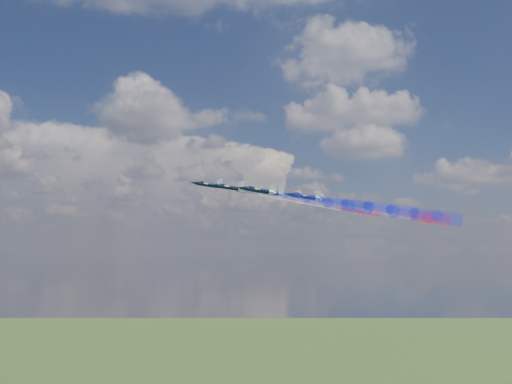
# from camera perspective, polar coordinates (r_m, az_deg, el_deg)

# --- Properties ---
(jet_lead) EXTENTS (13.57, 11.73, 5.36)m
(jet_lead) POSITION_cam_1_polar(r_m,az_deg,el_deg) (178.78, -4.83, 0.71)
(jet_lead) COLOR black
(trail_lead) EXTENTS (36.97, 12.70, 10.18)m
(trail_lead) POSITION_cam_1_polar(r_m,az_deg,el_deg) (171.90, 2.45, -0.37)
(trail_lead) COLOR white
(jet_inner_left) EXTENTS (13.57, 11.73, 5.36)m
(jet_inner_left) POSITION_cam_1_polar(r_m,az_deg,el_deg) (167.70, -2.78, 0.46)
(jet_inner_left) COLOR black
(trail_inner_left) EXTENTS (36.97, 12.70, 10.18)m
(trail_inner_left) POSITION_cam_1_polar(r_m,az_deg,el_deg) (161.75, 5.07, -0.71)
(trail_inner_left) COLOR #1A23DE
(jet_inner_right) EXTENTS (13.57, 11.73, 5.36)m
(jet_inner_right) POSITION_cam_1_polar(r_m,az_deg,el_deg) (183.01, -0.75, 0.04)
(jet_inner_right) COLOR black
(trail_inner_right) EXTENTS (36.97, 12.70, 10.18)m
(trail_inner_right) POSITION_cam_1_polar(r_m,az_deg,el_deg) (177.76, 6.47, -1.04)
(trail_inner_right) COLOR red
(jet_outer_left) EXTENTS (13.57, 11.73, 5.36)m
(jet_outer_left) POSITION_cam_1_polar(r_m,az_deg,el_deg) (153.31, 0.20, 0.17)
(jet_outer_left) COLOR black
(trail_outer_left) EXTENTS (36.97, 12.70, 10.18)m
(trail_outer_left) POSITION_cam_1_polar(r_m,az_deg,el_deg) (148.71, 8.88, -1.11)
(trail_outer_left) COLOR #1A23DE
(jet_center_third) EXTENTS (13.57, 11.73, 5.36)m
(jet_center_third) POSITION_cam_1_polar(r_m,az_deg,el_deg) (170.95, 1.23, -0.04)
(jet_center_third) COLOR black
(trail_center_third) EXTENTS (36.97, 12.70, 10.18)m
(trail_center_third) POSITION_cam_1_polar(r_m,az_deg,el_deg) (166.60, 9.01, -1.19)
(trail_center_third) COLOR white
(jet_outer_right) EXTENTS (13.57, 11.73, 5.36)m
(jet_outer_right) POSITION_cam_1_polar(r_m,az_deg,el_deg) (188.04, 3.11, -0.35)
(jet_outer_right) COLOR black
(trail_outer_right) EXTENTS (36.97, 12.70, 10.18)m
(trail_outer_right) POSITION_cam_1_polar(r_m,az_deg,el_deg) (184.32, 10.19, -1.40)
(trail_outer_right) COLOR red
(jet_rear_left) EXTENTS (13.57, 11.73, 5.36)m
(jet_rear_left) POSITION_cam_1_polar(r_m,az_deg,el_deg) (159.31, 4.85, -0.45)
(jet_rear_left) COLOR black
(trail_rear_left) EXTENTS (36.97, 12.70, 10.18)m
(trail_rear_left) POSITION_cam_1_polar(r_m,az_deg,el_deg) (156.57, 13.25, -1.68)
(trail_rear_left) COLOR #1A23DE
(jet_rear_right) EXTENTS (13.57, 11.73, 5.36)m
(jet_rear_right) POSITION_cam_1_polar(r_m,az_deg,el_deg) (176.97, 5.30, -0.72)
(jet_rear_right) COLOR black
(trail_rear_right) EXTENTS (36.97, 12.70, 10.18)m
(trail_rear_right) POSITION_cam_1_polar(r_m,az_deg,el_deg) (174.25, 12.86, -1.83)
(trail_rear_right) COLOR red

